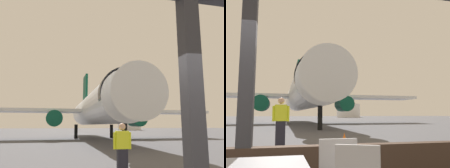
{
  "view_description": "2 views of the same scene",
  "coord_description": "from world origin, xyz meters",
  "views": [
    {
      "loc": [
        -1.54,
        -2.48,
        1.67
      ],
      "look_at": [
        1.75,
        11.77,
        4.24
      ],
      "focal_mm": 37.93,
      "sensor_mm": 36.0,
      "label": 1
    },
    {
      "loc": [
        0.47,
        -3.57,
        1.18
      ],
      "look_at": [
        5.0,
        15.56,
        3.65
      ],
      "focal_mm": 38.7,
      "sensor_mm": 36.0,
      "label": 2
    }
  ],
  "objects": [
    {
      "name": "window_frame",
      "position": [
        0.0,
        0.0,
        1.21
      ],
      "size": [
        8.28,
        0.24,
        3.52
      ],
      "color": "#38281E",
      "rests_on": "ground"
    },
    {
      "name": "fuel_storage_tank",
      "position": [
        25.06,
        83.54,
        2.5
      ],
      "size": [
        8.71,
        8.71,
        5.0
      ],
      "primitive_type": "cylinder",
      "color": "white",
      "rests_on": "ground"
    },
    {
      "name": "ground_crew_worker",
      "position": [
        0.48,
        4.86,
        0.9
      ],
      "size": [
        0.57,
        0.22,
        1.74
      ],
      "color": "black",
      "rests_on": "ground"
    },
    {
      "name": "traffic_cone",
      "position": [
        2.54,
        4.24,
        0.27
      ],
      "size": [
        0.36,
        0.36,
        0.58
      ],
      "color": "orange",
      "rests_on": "ground"
    },
    {
      "name": "ground_plane",
      "position": [
        0.0,
        40.0,
        0.0
      ],
      "size": [
        220.0,
        220.0,
        0.0
      ],
      "primitive_type": "plane",
      "color": "#4C4C51"
    },
    {
      "name": "airplane",
      "position": [
        3.37,
        26.77,
        3.78
      ],
      "size": [
        30.86,
        31.85,
        10.79
      ],
      "color": "silver",
      "rests_on": "ground"
    }
  ]
}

